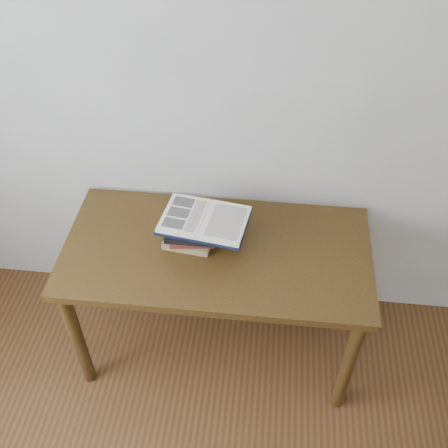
# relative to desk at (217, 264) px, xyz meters

# --- Properties ---
(desk) EXTENTS (1.36, 0.68, 0.73)m
(desk) POSITION_rel_desk_xyz_m (0.00, 0.00, 0.00)
(desk) COLOR #472E11
(desk) RESTS_ON ground
(book_stack) EXTENTS (0.24, 0.19, 0.12)m
(book_stack) POSITION_rel_desk_xyz_m (-0.12, 0.04, 0.16)
(book_stack) COLOR #98774E
(book_stack) RESTS_ON desk
(open_book) EXTENTS (0.40, 0.31, 0.03)m
(open_book) POSITION_rel_desk_xyz_m (-0.05, 0.04, 0.23)
(open_book) COLOR black
(open_book) RESTS_ON book_stack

